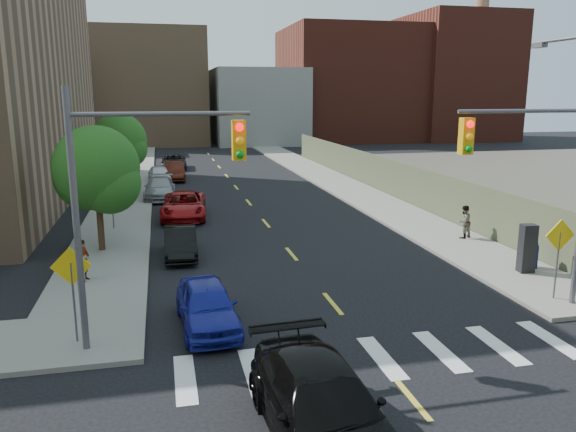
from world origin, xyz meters
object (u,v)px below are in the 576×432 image
parked_car_black (181,242)px  payphone (527,248)px  pedestrian_west (84,260)px  parked_car_maroon (174,171)px  pedestrian_east (464,222)px  black_sedan (322,407)px  parked_car_white (159,174)px  parked_car_grey (174,162)px  parked_car_silver (160,188)px  mailbox (530,253)px  parked_car_blue (207,305)px  parked_car_red (184,205)px

parked_car_black → payphone: size_ratio=2.05×
pedestrian_west → parked_car_maroon: bearing=10.9°
payphone → pedestrian_east: 5.18m
payphone → pedestrian_east: bearing=92.5°
parked_car_maroon → black_sedan: black_sedan is taller
parked_car_white → pedestrian_west: size_ratio=2.57×
payphone → parked_car_maroon: bearing=120.6°
pedestrian_east → parked_car_grey: bearing=-86.9°
parked_car_silver → payphone: bearing=-52.3°
parked_car_white → black_sedan: black_sedan is taller
black_sedan → pedestrian_east: size_ratio=3.44×
mailbox → pedestrian_west: size_ratio=0.78×
parked_car_white → pedestrian_east: pedestrian_east is taller
parked_car_maroon → parked_car_blue: bearing=-90.8°
parked_car_white → pedestrian_west: 23.77m
parked_car_blue → pedestrian_west: size_ratio=2.64×
parked_car_blue → parked_car_red: bearing=86.9°
pedestrian_west → parked_car_red: bearing=-1.2°
pedestrian_west → payphone: bearing=-79.5°
parked_car_blue → payphone: size_ratio=2.18×
parked_car_blue → black_sedan: (1.75, -6.17, 0.09)m
mailbox → parked_car_red: bearing=148.1°
parked_car_silver → parked_car_white: parked_car_silver is taller
parked_car_grey → pedestrian_east: 31.82m
parked_car_red → mailbox: parked_car_red is taller
parked_car_black → mailbox: 14.12m
parked_car_red → parked_car_white: 13.20m
parked_car_blue → parked_car_maroon: parked_car_maroon is taller
parked_car_black → black_sedan: black_sedan is taller
parked_car_silver → payphone: 23.68m
parked_car_grey → parked_car_red: bearing=-88.9°
parked_car_maroon → black_sedan: (1.89, -35.79, 0.05)m
parked_car_black → payphone: bearing=-22.3°
payphone → pedestrian_west: size_ratio=1.21×
parked_car_red → mailbox: (12.70, -12.71, 0.01)m
parked_car_white → payphone: (13.53, -26.27, 0.40)m
parked_car_grey → black_sedan: 42.78m
black_sedan → parked_car_maroon: bearing=89.7°
parked_car_silver → pedestrian_east: (13.88, -14.26, 0.24)m
parked_car_maroon → parked_car_red: bearing=-90.5°
parked_car_silver → parked_car_grey: size_ratio=0.98×
parked_car_red → payphone: payphone is taller
parked_car_silver → pedestrian_west: bearing=-96.3°
parked_car_red → mailbox: 17.97m
parked_car_white → parked_car_maroon: (1.16, 1.17, 0.06)m
mailbox → payphone: size_ratio=0.64×
parked_car_blue → pedestrian_west: bearing=126.5°
black_sedan → payphone: bearing=35.2°
parked_car_white → mailbox: 29.39m
parked_car_blue → parked_car_black: parked_car_blue is taller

